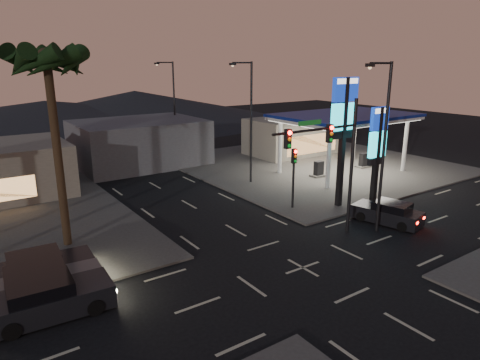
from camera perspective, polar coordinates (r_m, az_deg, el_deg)
ground at (r=22.11m, az=8.36°, el=-11.49°), size 140.00×140.00×0.00m
corner_lot_ne at (r=43.50m, az=9.49°, el=2.11°), size 24.00×24.00×0.12m
gas_station at (r=39.90m, az=13.83°, el=8.01°), size 12.20×8.20×5.47m
convenience_store at (r=48.03m, az=7.16°, el=5.82°), size 10.00×6.00×4.00m
pylon_sign_tall at (r=29.89m, az=13.67°, el=8.19°), size 2.20×0.35×9.00m
pylon_sign_short at (r=31.43m, az=17.89°, el=5.01°), size 1.60×0.35×7.00m
traffic_signal_mast at (r=24.27m, az=12.16°, el=3.87°), size 6.10×0.39×8.00m
pedestal_signal at (r=29.44m, az=7.19°, el=1.52°), size 0.32×0.39×4.30m
streetlight_near at (r=25.87m, az=18.47°, el=5.23°), size 2.14×0.25×10.00m
streetlight_mid at (r=35.12m, az=1.23°, el=8.53°), size 2.14×0.25×10.00m
streetlight_far at (r=47.11m, az=-8.98°, el=10.13°), size 2.14×0.25×10.00m
palm_a at (r=24.17m, az=-24.21°, el=12.89°), size 4.41×4.41×10.86m
building_far_mid at (r=43.85m, az=-13.28°, el=4.87°), size 12.00×9.00×4.40m
hill_right at (r=79.91m, az=-13.77°, el=9.69°), size 50.00×50.00×5.00m
hill_center at (r=75.87m, az=-24.44°, el=8.10°), size 60.00×60.00×4.00m
car_lane_a_front at (r=19.47m, az=-24.16°, el=-14.27°), size 5.03×2.32×1.61m
car_lane_b_front at (r=20.55m, az=-24.68°, el=-12.76°), size 4.98×2.36×1.58m
car_lane_b_mid at (r=22.28m, az=-25.01°, el=-10.66°), size 4.70×2.18×1.50m
suv_station at (r=28.92m, az=19.14°, el=-4.19°), size 2.73×4.52×1.41m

